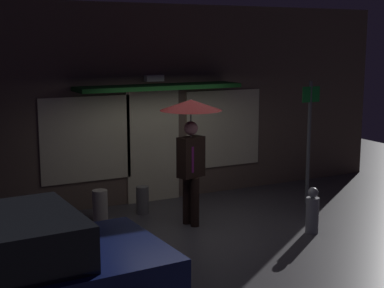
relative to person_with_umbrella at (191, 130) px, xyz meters
name	(u,v)px	position (x,y,z in m)	size (l,w,h in m)	color
ground_plane	(206,232)	(0.04, -0.46, -1.68)	(18.00, 18.00, 0.00)	#423F44
building_facade	(150,104)	(0.04, 1.87, 0.24)	(10.94, 1.00, 3.86)	brown
person_with_umbrella	(191,130)	(0.00, 0.00, 0.00)	(1.05, 1.05, 2.19)	black
street_sign_post	(309,135)	(2.64, 0.16, -0.32)	(0.40, 0.07, 2.40)	#595B60
sidewalk_bollard	(143,200)	(-0.49, 1.00, -1.42)	(0.23, 0.23, 0.51)	slate
sidewalk_bollard_2	(100,205)	(-1.31, 1.01, -1.41)	(0.27, 0.27, 0.54)	#B2A899
fire_hydrant	(312,212)	(1.60, -1.30, -1.32)	(0.22, 0.22, 0.78)	gray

